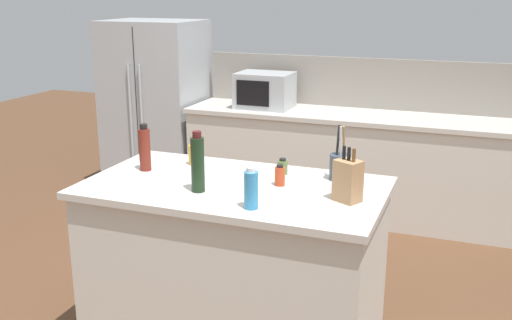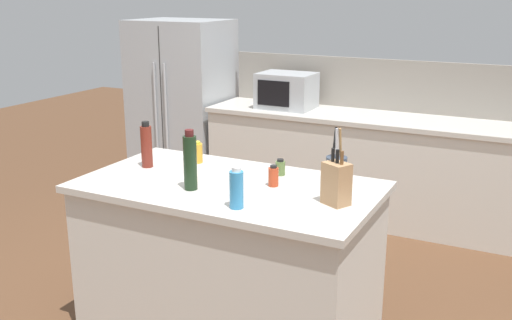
# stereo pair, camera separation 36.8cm
# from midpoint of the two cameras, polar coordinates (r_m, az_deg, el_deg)

# --- Properties ---
(back_counter_run) EXTENTS (3.20, 0.66, 0.94)m
(back_counter_run) POSITION_cam_midpoint_polar(r_m,az_deg,el_deg) (5.43, 7.98, -0.56)
(back_counter_run) COLOR beige
(back_counter_run) RESTS_ON ground_plane
(wall_backsplash) EXTENTS (3.16, 0.03, 0.46)m
(wall_backsplash) POSITION_cam_midpoint_polar(r_m,az_deg,el_deg) (5.58, 9.00, 7.20)
(wall_backsplash) COLOR gray
(wall_backsplash) RESTS_ON back_counter_run
(kitchen_island) EXTENTS (1.69, 0.95, 0.94)m
(kitchen_island) POSITION_cam_midpoint_polar(r_m,az_deg,el_deg) (3.57, -5.03, -9.54)
(kitchen_island) COLOR beige
(kitchen_island) RESTS_ON ground_plane
(refrigerator) EXTENTS (0.93, 0.75, 1.71)m
(refrigerator) POSITION_cam_midpoint_polar(r_m,az_deg,el_deg) (6.17, -11.20, 4.97)
(refrigerator) COLOR #ADB2B7
(refrigerator) RESTS_ON ground_plane
(microwave) EXTENTS (0.50, 0.39, 0.32)m
(microwave) POSITION_cam_midpoint_polar(r_m,az_deg,el_deg) (5.55, -1.08, 6.64)
(microwave) COLOR #ADB2B7
(microwave) RESTS_ON back_counter_run
(knife_block) EXTENTS (0.16, 0.15, 0.29)m
(knife_block) POSITION_cam_midpoint_polar(r_m,az_deg,el_deg) (3.09, 5.39, -2.00)
(knife_block) COLOR #A87C54
(knife_block) RESTS_ON kitchen_island
(utensil_crock) EXTENTS (0.12, 0.12, 0.32)m
(utensil_crock) POSITION_cam_midpoint_polar(r_m,az_deg,el_deg) (3.45, 5.00, -0.61)
(utensil_crock) COLOR #333D4C
(utensil_crock) RESTS_ON kitchen_island
(vinegar_bottle) EXTENTS (0.07, 0.07, 0.29)m
(vinegar_bottle) POSITION_cam_midpoint_polar(r_m,az_deg,el_deg) (3.71, -13.37, 1.02)
(vinegar_bottle) COLOR maroon
(vinegar_bottle) RESTS_ON kitchen_island
(spice_jar_paprika) EXTENTS (0.06, 0.06, 0.12)m
(spice_jar_paprika) POSITION_cam_midpoint_polar(r_m,az_deg,el_deg) (3.35, -0.86, -1.55)
(spice_jar_paprika) COLOR #B73D1E
(spice_jar_paprika) RESTS_ON kitchen_island
(wine_bottle) EXTENTS (0.07, 0.07, 0.34)m
(wine_bottle) POSITION_cam_midpoint_polar(r_m,az_deg,el_deg) (3.26, -8.81, -0.37)
(wine_bottle) COLOR black
(wine_bottle) RESTS_ON kitchen_island
(honey_jar) EXTENTS (0.08, 0.08, 0.14)m
(honey_jar) POSITION_cam_midpoint_polar(r_m,az_deg,el_deg) (3.79, -8.66, 0.51)
(honey_jar) COLOR gold
(honey_jar) RESTS_ON kitchen_island
(spice_jar_oregano) EXTENTS (0.06, 0.06, 0.10)m
(spice_jar_oregano) POSITION_cam_midpoint_polar(r_m,az_deg,el_deg) (3.55, -0.41, -0.70)
(spice_jar_oregano) COLOR #567038
(spice_jar_oregano) RESTS_ON kitchen_island
(dish_soap_bottle) EXTENTS (0.07, 0.07, 0.22)m
(dish_soap_bottle) POSITION_cam_midpoint_polar(r_m,az_deg,el_deg) (2.99, -4.00, -2.85)
(dish_soap_bottle) COLOR #3384BC
(dish_soap_bottle) RESTS_ON kitchen_island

